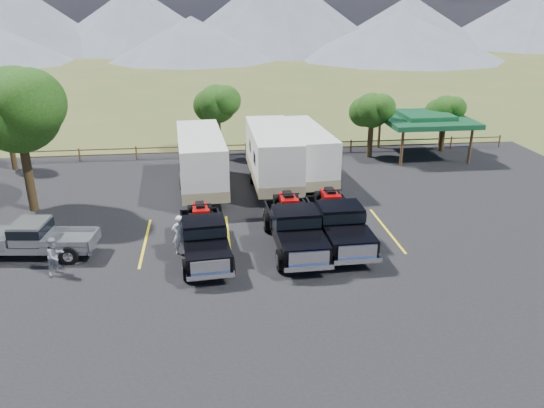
{
  "coord_description": "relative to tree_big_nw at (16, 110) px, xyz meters",
  "views": [
    {
      "loc": [
        -2.78,
        -19.64,
        10.94
      ],
      "look_at": [
        0.18,
        4.29,
        1.6
      ],
      "focal_mm": 35.0,
      "sensor_mm": 36.0,
      "label": 1
    }
  ],
  "objects": [
    {
      "name": "tree_ne_a",
      "position": [
        21.52,
        7.99,
        -2.11
      ],
      "size": [
        3.11,
        2.92,
        4.76
      ],
      "color": "#2E2212",
      "rests_on": "ground"
    },
    {
      "name": "person_b",
      "position": [
        3.19,
        -7.78,
        -4.72
      ],
      "size": [
        1.01,
        1.04,
        1.68
      ],
      "primitive_type": "imported",
      "rotation": [
        0.0,
        0.0,
        0.88
      ],
      "color": "gray",
      "rests_on": "asphalt_lot"
    },
    {
      "name": "rig_left",
      "position": [
        9.38,
        -6.73,
        -4.58
      ],
      "size": [
        2.52,
        6.21,
        2.03
      ],
      "rotation": [
        0.0,
        0.0,
        0.08
      ],
      "color": "black",
      "rests_on": "asphalt_lot"
    },
    {
      "name": "rig_center",
      "position": [
        13.58,
        -6.35,
        -4.5
      ],
      "size": [
        2.44,
        6.61,
        2.19
      ],
      "rotation": [
        0.0,
        0.0,
        0.02
      ],
      "color": "black",
      "rests_on": "asphalt_lot"
    },
    {
      "name": "trailer_left",
      "position": [
        9.29,
        2.15,
        -3.74
      ],
      "size": [
        3.07,
        10.04,
        3.48
      ],
      "rotation": [
        0.0,
        0.0,
        0.06
      ],
      "color": "silver",
      "rests_on": "asphalt_lot"
    },
    {
      "name": "pickup_silver",
      "position": [
        1.86,
        -5.86,
        -4.69
      ],
      "size": [
        5.72,
        2.47,
        1.66
      ],
      "rotation": [
        0.0,
        0.0,
        -1.69
      ],
      "color": "gray",
      "rests_on": "asphalt_lot"
    },
    {
      "name": "trailer_center",
      "position": [
        13.67,
        2.6,
        -3.7
      ],
      "size": [
        2.74,
        10.17,
        3.54
      ],
      "rotation": [
        0.0,
        0.0,
        0.01
      ],
      "color": "silver",
      "rests_on": "asphalt_lot"
    },
    {
      "name": "asphalt_lot",
      "position": [
        12.55,
        -6.03,
        -5.58
      ],
      "size": [
        44.0,
        34.0,
        0.04
      ],
      "primitive_type": "cube",
      "color": "black",
      "rests_on": "ground"
    },
    {
      "name": "rig_right",
      "position": [
        15.75,
        -6.0,
        -4.51
      ],
      "size": [
        2.38,
        6.54,
        2.17
      ],
      "rotation": [
        0.0,
        0.0,
        0.01
      ],
      "color": "black",
      "rests_on": "asphalt_lot"
    },
    {
      "name": "tree_big_nw",
      "position": [
        0.0,
        0.0,
        0.0
      ],
      "size": [
        5.54,
        5.18,
        7.84
      ],
      "color": "#2E2212",
      "rests_on": "ground"
    },
    {
      "name": "tree_north",
      "position": [
        10.52,
        9.99,
        -1.76
      ],
      "size": [
        3.46,
        3.24,
        5.25
      ],
      "color": "#2E2212",
      "rests_on": "ground"
    },
    {
      "name": "trailer_right",
      "position": [
        15.73,
        3.32,
        -3.79
      ],
      "size": [
        3.07,
        9.74,
        3.37
      ],
      "rotation": [
        0.0,
        0.0,
        0.07
      ],
      "color": "silver",
      "rests_on": "asphalt_lot"
    },
    {
      "name": "rail_fence",
      "position": [
        14.55,
        9.47,
        -4.99
      ],
      "size": [
        36.12,
        0.12,
        1.0
      ],
      "color": "brown",
      "rests_on": "ground"
    },
    {
      "name": "tree_nw_small",
      "position": [
        -3.48,
        7.99,
        -2.81
      ],
      "size": [
        2.59,
        2.43,
        3.85
      ],
      "color": "#2E2212",
      "rests_on": "ground"
    },
    {
      "name": "tree_ne_b",
      "position": [
        27.52,
        8.99,
        -2.47
      ],
      "size": [
        2.77,
        2.59,
        4.27
      ],
      "color": "#2E2212",
      "rests_on": "ground"
    },
    {
      "name": "person_a",
      "position": [
        8.29,
        -6.45,
        -4.62
      ],
      "size": [
        0.76,
        0.57,
        1.87
      ],
      "primitive_type": "imported",
      "rotation": [
        0.0,
        0.0,
        3.34
      ],
      "color": "white",
      "rests_on": "asphalt_lot"
    },
    {
      "name": "stall_lines",
      "position": [
        12.55,
        -5.03,
        -5.55
      ],
      "size": [
        12.12,
        5.5,
        0.01
      ],
      "color": "yellow",
      "rests_on": "asphalt_lot"
    },
    {
      "name": "mountain_range",
      "position": [
        4.92,
        96.95,
        2.28
      ],
      "size": [
        209.0,
        71.0,
        20.0
      ],
      "color": "slate",
      "rests_on": "ground"
    },
    {
      "name": "pavilion",
      "position": [
        25.55,
        7.97,
        -2.81
      ],
      "size": [
        6.2,
        6.2,
        3.22
      ],
      "color": "brown",
      "rests_on": "ground"
    },
    {
      "name": "ground",
      "position": [
        12.55,
        -9.03,
        -5.6
      ],
      "size": [
        320.0,
        320.0,
        0.0
      ],
      "primitive_type": "plane",
      "color": "#435423",
      "rests_on": "ground"
    }
  ]
}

